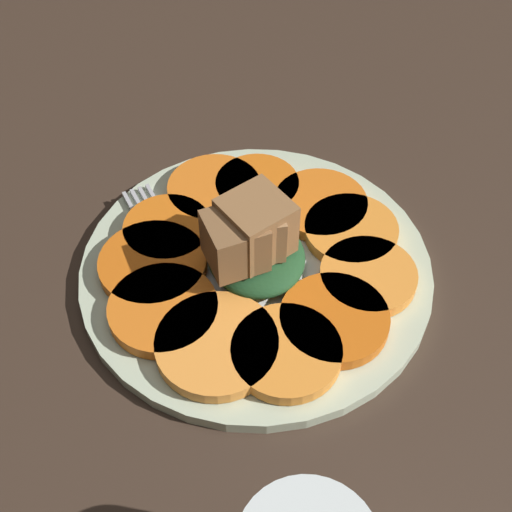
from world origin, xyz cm
name	(u,v)px	position (x,y,z in cm)	size (l,w,h in cm)	color
table_slab	(256,282)	(0.00, 0.00, 1.00)	(120.00, 120.00, 2.00)	#38281E
plate	(256,270)	(0.00, 0.00, 2.52)	(26.35, 26.35, 1.05)	beige
carrot_slice_0	(334,319)	(6.52, 3.95, 3.59)	(7.66, 7.66, 0.99)	#D56013
carrot_slice_1	(368,276)	(3.46, 7.56, 3.59)	(7.10, 7.10, 0.99)	orange
carrot_slice_2	(351,231)	(-1.10, 7.82, 3.59)	(7.23, 7.23, 0.99)	orange
carrot_slice_3	(320,205)	(-4.36, 6.38, 3.59)	(7.46, 7.46, 0.99)	orange
carrot_slice_4	(257,186)	(-7.68, 2.04, 3.59)	(6.81, 6.81, 0.99)	orange
carrot_slice_5	(214,190)	(-8.09, -1.43, 3.59)	(7.60, 7.60, 0.99)	orange
carrot_slice_6	(168,229)	(-4.70, -5.85, 3.59)	(6.80, 6.80, 0.99)	orange
carrot_slice_7	(153,264)	(-1.53, -7.49, 3.59)	(8.02, 8.02, 0.99)	orange
carrot_slice_8	(163,309)	(2.77, -7.42, 3.59)	(7.76, 7.76, 0.99)	orange
carrot_slice_9	(217,345)	(6.56, -4.39, 3.59)	(8.41, 8.41, 0.99)	#F99539
carrot_slice_10	(284,353)	(8.28, -0.17, 3.59)	(7.51, 7.51, 0.99)	orange
center_pile	(251,241)	(0.14, -0.37, 6.04)	(8.00, 7.52, 6.44)	#1E4723
fork	(177,265)	(-1.27, -5.73, 3.30)	(18.75, 5.66, 0.40)	#B2B2B7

